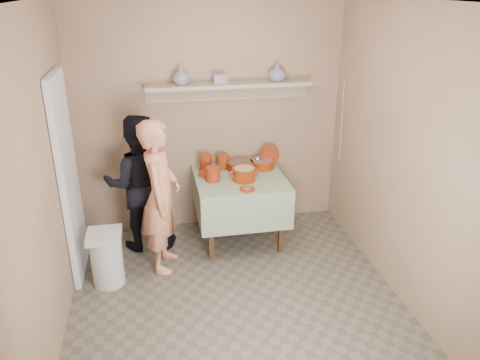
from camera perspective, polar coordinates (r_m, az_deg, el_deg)
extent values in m
plane|color=#635D4D|center=(4.36, -0.06, -15.61)|extent=(3.50, 3.50, 0.00)
cube|color=silver|center=(4.70, -20.14, 0.04)|extent=(0.06, 0.70, 2.00)
cylinder|color=maroon|center=(5.25, -4.22, 2.12)|extent=(0.14, 0.14, 0.19)
cylinder|color=maroon|center=(5.31, -2.14, 2.25)|extent=(0.14, 0.14, 0.17)
cylinder|color=maroon|center=(4.98, -3.31, 0.73)|extent=(0.16, 0.16, 0.16)
cylinder|color=maroon|center=(5.14, -4.05, 0.82)|extent=(0.18, 0.18, 0.05)
cylinder|color=maroon|center=(5.39, 3.66, 2.99)|extent=(0.26, 0.14, 0.25)
imported|color=navy|center=(5.24, 4.56, 13.01)|extent=(0.25, 0.25, 0.20)
imported|color=navy|center=(5.07, -7.21, 12.52)|extent=(0.25, 0.25, 0.19)
cube|color=navy|center=(5.10, -2.47, 12.23)|extent=(0.15, 0.11, 0.10)
imported|color=#DD875F|center=(4.64, -9.61, -2.03)|extent=(0.48, 0.63, 1.56)
imported|color=black|center=(5.08, -12.25, -0.40)|extent=(0.74, 0.58, 1.50)
cube|color=#A28063|center=(5.34, -3.68, 7.51)|extent=(3.00, 0.02, 2.60)
cube|color=#A28063|center=(2.22, 8.93, -16.97)|extent=(3.00, 0.02, 2.60)
cube|color=#A28063|center=(3.74, -23.45, -1.35)|extent=(0.02, 3.50, 2.60)
cube|color=#A28063|center=(4.23, 20.48, 1.85)|extent=(0.02, 3.50, 2.60)
cube|color=silver|center=(3.41, -0.08, 21.14)|extent=(3.00, 3.50, 0.02)
cube|color=#4C2D16|center=(4.89, -3.58, -6.00)|extent=(0.05, 0.05, 0.71)
cube|color=#4C2D16|center=(5.03, 5.07, -5.19)|extent=(0.05, 0.05, 0.71)
cube|color=#4C2D16|center=(5.56, -4.62, -2.27)|extent=(0.05, 0.05, 0.71)
cube|color=#4C2D16|center=(5.68, 3.01, -1.65)|extent=(0.05, 0.05, 0.71)
cube|color=#4C2D16|center=(5.12, -0.03, 0.09)|extent=(0.90, 0.90, 0.04)
cube|color=#24591E|center=(5.11, -0.03, 0.34)|extent=(0.96, 0.96, 0.01)
cube|color=#24591E|center=(4.77, 1.07, -4.22)|extent=(0.96, 0.01, 0.44)
cube|color=#24591E|center=(5.62, -0.96, 0.17)|extent=(0.96, 0.01, 0.44)
cube|color=#24591E|center=(5.13, -5.30, -2.27)|extent=(0.01, 0.96, 0.44)
cube|color=#24591E|center=(5.30, 5.08, -1.42)|extent=(0.01, 0.96, 0.44)
cylinder|color=#6A2109|center=(5.27, 0.04, 1.71)|extent=(0.28, 0.28, 0.09)
cylinder|color=maroon|center=(5.26, 0.04, 2.13)|extent=(0.30, 0.30, 0.01)
cylinder|color=brown|center=(5.26, 0.04, 1.97)|extent=(0.25, 0.25, 0.05)
cylinder|color=#6A2109|center=(5.33, 2.73, 1.94)|extent=(0.26, 0.26, 0.09)
cylinder|color=maroon|center=(5.32, 2.74, 2.36)|extent=(0.28, 0.28, 0.01)
cylinder|color=#8C6B54|center=(5.32, 2.74, 2.20)|extent=(0.23, 0.23, 0.05)
cylinder|color=silver|center=(5.19, 2.88, 2.90)|extent=(0.01, 0.22, 0.16)
sphere|color=silver|center=(5.32, 2.14, 2.55)|extent=(0.07, 0.07, 0.07)
cylinder|color=#6A2109|center=(4.98, 0.49, 0.71)|extent=(0.24, 0.24, 0.14)
cylinder|color=maroon|center=(4.96, 0.49, 1.39)|extent=(0.25, 0.25, 0.01)
cylinder|color=tan|center=(4.97, 0.49, 1.23)|extent=(0.21, 0.21, 0.05)
torus|color=maroon|center=(4.96, -0.87, 0.68)|extent=(0.09, 0.02, 0.09)
torus|color=maroon|center=(5.01, 1.84, 0.88)|extent=(0.09, 0.02, 0.09)
cylinder|color=maroon|center=(4.77, 0.88, -1.14)|extent=(0.16, 0.16, 0.02)
cylinder|color=#8C6B54|center=(4.77, 0.88, -1.02)|extent=(0.09, 0.09, 0.01)
cube|color=tan|center=(5.14, -1.32, 11.53)|extent=(1.80, 0.25, 0.04)
cube|color=tan|center=(5.28, -1.54, 10.71)|extent=(1.80, 0.02, 0.18)
cylinder|color=silver|center=(4.73, -15.87, -9.47)|extent=(0.30, 0.30, 0.50)
cube|color=silver|center=(4.59, -16.25, -6.51)|extent=(0.32, 0.32, 0.06)
cylinder|color=silver|center=(5.42, 12.48, 9.97)|extent=(0.01, 0.01, 0.30)
cylinder|color=silver|center=(5.47, 12.30, 6.86)|extent=(0.01, 0.01, 0.30)
cylinder|color=silver|center=(5.54, 12.12, 3.82)|extent=(0.01, 0.01, 0.30)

